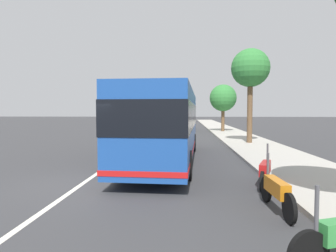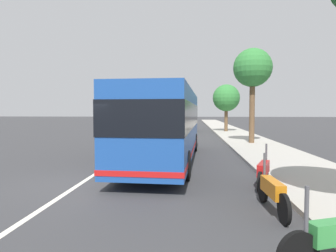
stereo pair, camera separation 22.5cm
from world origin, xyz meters
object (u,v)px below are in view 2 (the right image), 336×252
roadside_tree_far_block (226,98)px  motorcycle_nearest_curb (263,171)px  coach_bus (166,122)px  car_oncoming (150,121)px  roadside_tree_mid_block (253,69)px  motorcycle_angled (272,192)px  car_side_street (185,125)px

roadside_tree_far_block → motorcycle_nearest_curb: bearing=176.3°
coach_bus → car_oncoming: coach_bus is taller
roadside_tree_mid_block → roadside_tree_far_block: roadside_tree_mid_block is taller
motorcycle_nearest_curb → car_oncoming: (36.51, 8.75, 0.25)m
motorcycle_angled → car_side_street: size_ratio=0.47×
motorcycle_angled → motorcycle_nearest_curb: motorcycle_angled is taller
coach_bus → car_side_street: size_ratio=2.53×
car_oncoming → roadside_tree_far_block: roadside_tree_far_block is taller
car_oncoming → car_side_street: size_ratio=0.91×
motorcycle_angled → roadside_tree_far_block: (25.23, -1.86, 3.22)m
motorcycle_angled → car_oncoming: car_oncoming is taller
roadside_tree_mid_block → roadside_tree_far_block: bearing=2.0°
car_oncoming → roadside_tree_mid_block: (-25.26, -10.63, 4.44)m
motorcycle_nearest_curb → roadside_tree_mid_block: size_ratio=0.31×
coach_bus → roadside_tree_mid_block: roadside_tree_mid_block is taller
car_side_street → roadside_tree_far_block: roadside_tree_far_block is taller
car_oncoming → roadside_tree_far_block: bearing=37.4°
car_oncoming → roadside_tree_mid_block: bearing=23.4°
coach_bus → roadside_tree_far_block: (18.67, -4.85, 1.90)m
motorcycle_angled → car_side_street: 27.09m
coach_bus → roadside_tree_far_block: roadside_tree_far_block is taller
coach_bus → motorcycle_angled: size_ratio=5.33×
motorcycle_nearest_curb → roadside_tree_far_block: roadside_tree_far_block is taller
roadside_tree_mid_block → car_side_street: bearing=19.8°
car_side_street → motorcycle_nearest_curb: bearing=-177.0°
motorcycle_nearest_curb → roadside_tree_mid_block: (11.24, -1.88, 4.68)m
car_oncoming → roadside_tree_far_block: 17.33m
motorcycle_angled → roadside_tree_mid_block: (13.62, -2.26, 4.67)m
coach_bus → car_oncoming: bearing=12.3°
motorcycle_nearest_curb → motorcycle_angled: bearing=-168.1°
car_side_street → roadside_tree_far_block: (-1.74, -4.41, 2.95)m
motorcycle_nearest_curb → car_oncoming: 37.54m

